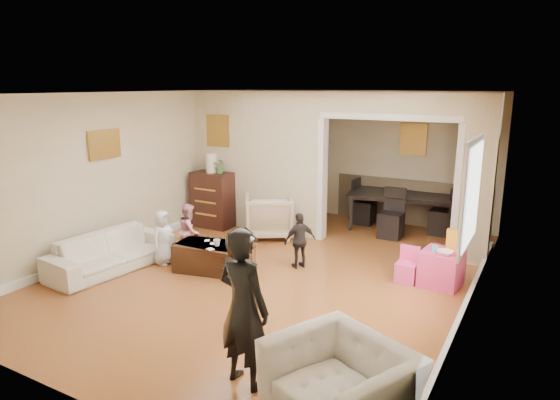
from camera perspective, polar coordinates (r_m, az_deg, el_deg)
The scene contains 27 objects.
floor at distance 7.40m, azimuth -0.76°, elevation -8.26°, with size 7.00×7.00×0.00m, color #A95F2B.
partition_left at distance 9.24m, azimuth -2.61°, elevation 4.48°, with size 2.75×0.18×2.60m, color beige.
partition_right at distance 7.94m, azimuth 21.75°, elevation 2.07°, with size 0.55×0.18×2.60m, color beige.
partition_header at distance 8.10m, azimuth 12.64°, elevation 10.93°, with size 2.22×0.18×0.35m, color beige.
window_pane at distance 5.72m, azimuth 21.43°, elevation 0.58°, with size 0.03×0.95×1.10m, color white.
framed_art_partition at distance 9.55m, azimuth -7.22°, elevation 8.00°, with size 0.45×0.03×0.55m, color brown.
framed_art_sofa_wall at distance 8.21m, azimuth -19.74°, elevation 6.11°, with size 0.03×0.55×0.40m, color brown.
framed_art_alcove at distance 9.73m, azimuth 15.24°, elevation 6.86°, with size 0.45×0.03×0.55m, color brown.
sofa at distance 7.79m, azimuth -19.03°, elevation -5.72°, with size 1.89×0.74×0.55m, color #EFE5CE.
armchair_back at distance 8.90m, azimuth -1.30°, elevation -1.87°, with size 0.83×0.85×0.77m, color tan.
armchair_front at distance 4.24m, azimuth 7.00°, elevation -20.83°, with size 1.07×0.93×0.69m, color #EFE5CE.
dresser at distance 9.58m, azimuth -7.85°, elevation 0.03°, with size 0.78×0.44×1.07m, color black.
table_lamp at distance 9.44m, azimuth -7.99°, elevation 4.27°, with size 0.22×0.22×0.36m, color beige.
potted_plant at distance 9.33m, azimuth -7.00°, elevation 3.93°, with size 0.25×0.22×0.28m, color #4B7D37.
coffee_table at distance 7.40m, azimuth -7.68°, elevation -6.63°, with size 1.12×0.56×0.42m, color #391E12.
coffee_cup at distance 7.22m, azimuth -7.34°, elevation -4.96°, with size 0.11×0.11×0.10m, color beige.
play_table at distance 7.16m, azimuth 18.26°, elevation -7.57°, with size 0.52×0.52×0.50m, color #DB3974.
cereal_box at distance 7.11m, azimuth 19.60°, elevation -4.43°, with size 0.20×0.07×0.30m, color yellow.
cyan_cup at distance 7.04m, azimuth 17.55°, elevation -5.39°, with size 0.08×0.08×0.08m, color #28CCCB.
toy_block at distance 7.21m, azimuth 17.67°, elevation -5.09°, with size 0.08×0.06×0.05m, color red.
play_bowl at distance 6.95m, azimuth 18.63°, elevation -5.82°, with size 0.22×0.22×0.05m, color white.
dining_table at distance 9.68m, azimuth 13.91°, elevation -1.24°, with size 1.99×1.11×0.70m, color black.
adult_person at distance 4.53m, azimuth -4.28°, elevation -12.39°, with size 0.55×0.36×1.52m, color black.
child_kneel_a at distance 7.75m, azimuth -13.45°, elevation -4.27°, with size 0.42×0.27×0.85m, color silver.
child_kneel_b at distance 7.97m, azimuth -10.48°, elevation -3.54°, with size 0.43×0.33×0.88m, color pink.
child_toddler at distance 7.41m, azimuth 2.33°, elevation -4.73°, with size 0.50×0.21×0.85m, color black.
craft_papers at distance 7.24m, azimuth -6.76°, elevation -5.28°, with size 0.69×0.46×0.00m.
Camera 1 is at (3.44, -5.95, 2.72)m, focal length 31.45 mm.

